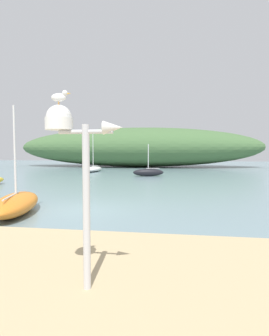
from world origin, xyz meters
The scene contains 7 objects.
ground_plane centered at (0.00, 0.00, 0.00)m, with size 120.00×120.00×0.00m, color gray.
distant_hill centered at (-2.26, 32.89, 3.11)m, with size 38.89×11.15×6.22m, color #476B3D.
mast_structure centered at (2.33, -6.73, 2.61)m, with size 1.27×0.45×3.00m.
seagull_on_radar centered at (2.15, -6.73, 3.33)m, with size 0.33×0.13×0.23m.
sailboat_far_right centered at (-5.94, 21.20, 0.33)m, with size 1.77×4.36×4.94m.
sailboat_west_reach centered at (-2.22, -1.05, 0.40)m, with size 2.54×4.36×4.23m.
sailboat_inner_mooring centered at (1.26, 16.13, 0.39)m, with size 3.13×1.45×3.16m.
Camera 1 is at (4.01, -10.98, 2.45)m, focal length 29.55 mm.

